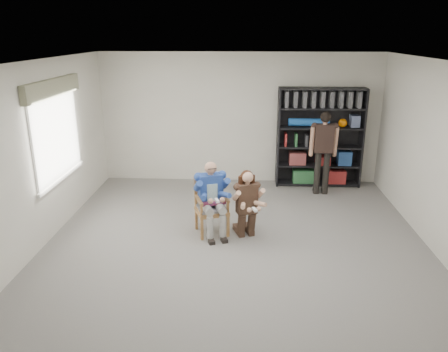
# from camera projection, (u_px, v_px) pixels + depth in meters

# --- Properties ---
(room_shell) EXTENTS (6.00, 7.00, 2.80)m
(room_shell) POSITION_uv_depth(u_px,v_px,m) (236.00, 166.00, 6.11)
(room_shell) COLOR white
(room_shell) RESTS_ON ground
(floor) EXTENTS (6.00, 7.00, 0.01)m
(floor) POSITION_uv_depth(u_px,v_px,m) (235.00, 255.00, 6.55)
(floor) COLOR slate
(floor) RESTS_ON ground
(window_left) EXTENTS (0.16, 2.00, 1.75)m
(window_left) POSITION_uv_depth(u_px,v_px,m) (57.00, 132.00, 7.12)
(window_left) COLOR white
(window_left) RESTS_ON room_shell
(armchair) EXTENTS (0.69, 0.68, 0.95)m
(armchair) POSITION_uv_depth(u_px,v_px,m) (212.00, 206.00, 7.13)
(armchair) COLOR #98602F
(armchair) RESTS_ON floor
(seated_man) EXTENTS (0.74, 0.87, 1.23)m
(seated_man) POSITION_uv_depth(u_px,v_px,m) (212.00, 198.00, 7.09)
(seated_man) COLOR navy
(seated_man) RESTS_ON floor
(kneeling_woman) EXTENTS (0.69, 0.87, 1.13)m
(kneeling_woman) POSITION_uv_depth(u_px,v_px,m) (247.00, 205.00, 6.96)
(kneeling_woman) COLOR #36231A
(kneeling_woman) RESTS_ON floor
(bookshelf) EXTENTS (1.80, 0.38, 2.10)m
(bookshelf) POSITION_uv_depth(u_px,v_px,m) (320.00, 138.00, 9.25)
(bookshelf) COLOR black
(bookshelf) RESTS_ON floor
(standing_man) EXTENTS (0.53, 0.30, 1.71)m
(standing_man) POSITION_uv_depth(u_px,v_px,m) (323.00, 154.00, 8.79)
(standing_man) COLOR black
(standing_man) RESTS_ON floor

